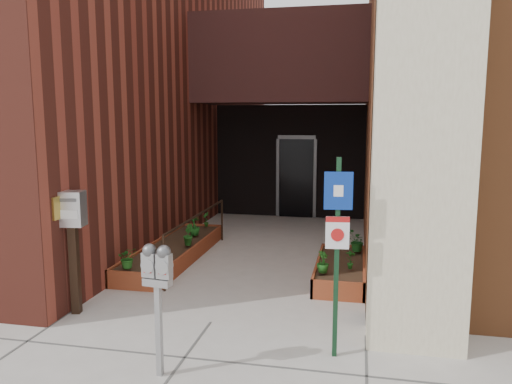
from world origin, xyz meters
The scene contains 15 objects.
ground centered at (0.00, 0.00, 0.00)m, with size 80.00×80.00×0.00m, color #9E9991.
architecture centered at (-0.18, 6.89, 4.98)m, with size 20.00×14.60×10.00m.
planter_left centered at (-1.55, 2.70, 0.13)m, with size 0.90×3.60×0.30m.
planter_right centered at (1.60, 2.20, 0.13)m, with size 0.80×2.20×0.30m.
handrail centered at (-1.05, 2.65, 0.75)m, with size 0.04×3.34×0.90m.
parking_meter centered at (-0.12, -1.41, 1.09)m, with size 0.32×0.16×1.41m.
sign_post centered at (1.65, -0.62, 1.38)m, with size 0.31×0.09×2.25m.
payment_dropbox centered at (-1.90, -0.07, 1.23)m, with size 0.37×0.30×1.70m.
shrub_left_a centered at (-1.70, 1.10, 0.47)m, with size 0.30×0.30×0.34m, color #215D1A.
shrub_left_b centered at (-1.25, 2.67, 0.50)m, with size 0.22×0.22×0.40m, color #1A5418.
shrub_left_c centered at (-1.38, 3.43, 0.49)m, with size 0.22×0.22×0.38m, color #195A1A.
shrub_left_d centered at (-1.40, 4.26, 0.46)m, with size 0.17×0.17×0.32m, color #22621C.
shrub_right_a centered at (1.35, 1.51, 0.47)m, with size 0.19×0.19×0.33m, color #1C5A19.
shrub_right_b centered at (1.77, 1.79, 0.45)m, with size 0.16×0.16×0.30m, color #1B611C.
shrub_right_c centered at (1.85, 2.85, 0.48)m, with size 0.33×0.33×0.37m, color #18551B.
Camera 1 is at (1.87, -5.98, 2.67)m, focal length 35.00 mm.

